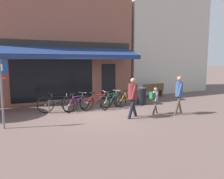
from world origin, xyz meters
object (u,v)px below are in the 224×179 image
object	(u,v)px
bicycle_purple	(77,103)
bicycle_green	(112,101)
park_bench	(152,90)
litter_bin	(141,95)
parking_sign	(1,86)
pedestrian_adult	(133,94)
bicycle_orange	(129,99)
pedestrian_second_adult	(179,91)
pedestrian_child	(155,97)
bicycle_red	(97,101)
bicycle_black	(57,104)

from	to	relation	value
bicycle_purple	bicycle_green	bearing A→B (deg)	-36.30
bicycle_green	park_bench	world-z (taller)	park_bench
litter_bin	parking_sign	distance (m)	6.75
bicycle_purple	park_bench	distance (m)	5.62
litter_bin	pedestrian_adult	bearing A→B (deg)	-131.14
bicycle_green	bicycle_orange	world-z (taller)	bicycle_green
pedestrian_second_adult	litter_bin	size ratio (longest dim) A/B	1.70
bicycle_purple	bicycle_green	distance (m)	1.68
pedestrian_child	pedestrian_second_adult	size ratio (longest dim) A/B	0.71
park_bench	bicycle_purple	bearing A→B (deg)	-166.88
bicycle_red	bicycle_green	size ratio (longest dim) A/B	1.11
bicycle_black	bicycle_red	size ratio (longest dim) A/B	0.98
bicycle_orange	pedestrian_second_adult	world-z (taller)	pedestrian_second_adult
bicycle_red	parking_sign	bearing A→B (deg)	-166.93
bicycle_green	pedestrian_second_adult	distance (m)	3.18
bicycle_black	bicycle_orange	xyz separation A→B (m)	(3.59, -0.19, -0.01)
litter_bin	parking_sign	size ratio (longest dim) A/B	0.41
pedestrian_adult	bicycle_green	bearing A→B (deg)	90.93
bicycle_green	pedestrian_second_adult	size ratio (longest dim) A/B	0.96
pedestrian_adult	parking_sign	size ratio (longest dim) A/B	0.69
parking_sign	park_bench	bearing A→B (deg)	19.70
bicycle_purple	bicycle_red	size ratio (longest dim) A/B	0.85
bicycle_orange	park_bench	xyz separation A→B (m)	(2.69, 1.65, 0.09)
bicycle_green	litter_bin	distance (m)	1.85
pedestrian_adult	litter_bin	world-z (taller)	pedestrian_adult
bicycle_black	pedestrian_second_adult	bearing A→B (deg)	-14.43
pedestrian_adult	bicycle_red	bearing A→B (deg)	110.81
bicycle_red	pedestrian_second_adult	size ratio (longest dim) A/B	1.07
bicycle_black	parking_sign	bearing A→B (deg)	-128.69
bicycle_orange	bicycle_green	bearing A→B (deg)	176.88
bicycle_orange	pedestrian_adult	xyz separation A→B (m)	(-1.04, -2.06, 0.60)
bicycle_black	bicycle_green	xyz separation A→B (m)	(2.53, -0.32, -0.00)
bicycle_purple	pedestrian_adult	size ratio (longest dim) A/B	0.93
pedestrian_child	parking_sign	size ratio (longest dim) A/B	0.50
pedestrian_adult	park_bench	distance (m)	5.28
bicycle_green	parking_sign	xyz separation A→B (m)	(-4.69, -1.24, 1.06)
pedestrian_second_adult	parking_sign	size ratio (longest dim) A/B	0.70
pedestrian_adult	parking_sign	xyz separation A→B (m)	(-4.71, 0.69, 0.47)
bicycle_black	bicycle_purple	size ratio (longest dim) A/B	1.15
bicycle_orange	litter_bin	bearing A→B (deg)	-8.13
pedestrian_adult	bicycle_purple	bearing A→B (deg)	128.10
bicycle_purple	litter_bin	bearing A→B (deg)	-29.12
litter_bin	parking_sign	bearing A→B (deg)	-167.84
pedestrian_child	parking_sign	world-z (taller)	parking_sign
bicycle_purple	bicycle_red	world-z (taller)	bicycle_red
bicycle_black	bicycle_red	world-z (taller)	bicycle_black
bicycle_purple	pedestrian_adult	bearing A→B (deg)	-80.28
bicycle_black	litter_bin	size ratio (longest dim) A/B	1.80
bicycle_purple	bicycle_green	size ratio (longest dim) A/B	0.95
bicycle_orange	parking_sign	bearing A→B (deg)	-177.01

